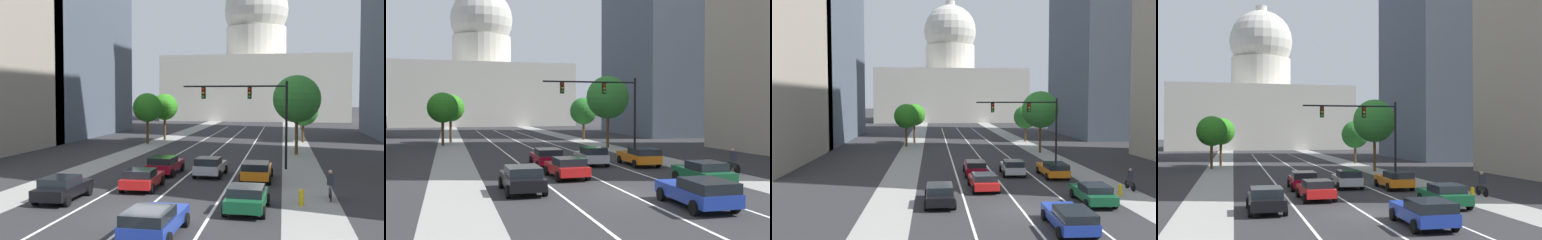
% 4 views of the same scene
% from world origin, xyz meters
% --- Properties ---
extents(ground_plane, '(400.00, 400.00, 0.00)m').
position_xyz_m(ground_plane, '(0.00, 40.00, 0.00)').
color(ground_plane, '#2B2B2D').
extents(sidewalk_left, '(3.14, 130.00, 0.01)m').
position_xyz_m(sidewalk_left, '(-8.52, 35.00, 0.01)').
color(sidewalk_left, gray).
rests_on(sidewalk_left, ground).
extents(sidewalk_right, '(3.14, 130.00, 0.01)m').
position_xyz_m(sidewalk_right, '(8.52, 35.00, 0.01)').
color(sidewalk_right, gray).
rests_on(sidewalk_right, ground).
extents(lane_stripe_left, '(0.16, 90.00, 0.01)m').
position_xyz_m(lane_stripe_left, '(-3.48, 25.00, 0.01)').
color(lane_stripe_left, white).
rests_on(lane_stripe_left, ground).
extents(lane_stripe_center, '(0.16, 90.00, 0.01)m').
position_xyz_m(lane_stripe_center, '(0.00, 25.00, 0.01)').
color(lane_stripe_center, white).
rests_on(lane_stripe_center, ground).
extents(lane_stripe_right, '(0.16, 90.00, 0.01)m').
position_xyz_m(lane_stripe_right, '(3.48, 25.00, 0.01)').
color(lane_stripe_right, white).
rests_on(lane_stripe_right, ground).
extents(capitol_building, '(43.65, 28.83, 37.09)m').
position_xyz_m(capitol_building, '(0.00, 101.43, 11.93)').
color(capitol_building, beige).
rests_on(capitol_building, ground).
extents(car_red, '(2.20, 4.25, 1.35)m').
position_xyz_m(car_red, '(-1.73, 5.99, 0.71)').
color(car_red, red).
rests_on(car_red, ground).
extents(car_black, '(2.07, 4.37, 1.40)m').
position_xyz_m(car_black, '(-5.22, 2.02, 0.74)').
color(car_black, black).
rests_on(car_black, ground).
extents(car_green, '(2.23, 4.46, 1.37)m').
position_xyz_m(car_green, '(5.21, 1.46, 0.72)').
color(car_green, '#14512D').
rests_on(car_green, ground).
extents(car_crimson, '(2.20, 4.61, 1.40)m').
position_xyz_m(car_crimson, '(-1.74, 11.96, 0.75)').
color(car_crimson, maroon).
rests_on(car_crimson, ground).
extents(car_silver, '(2.20, 4.11, 1.46)m').
position_xyz_m(car_silver, '(1.73, 11.74, 0.76)').
color(car_silver, '#B2B5BA').
rests_on(car_silver, ground).
extents(car_blue, '(2.21, 4.68, 1.35)m').
position_xyz_m(car_blue, '(1.73, -3.83, 0.73)').
color(car_blue, '#1E389E').
rests_on(car_blue, ground).
extents(car_orange, '(2.18, 4.76, 1.41)m').
position_xyz_m(car_orange, '(5.21, 10.46, 0.76)').
color(car_orange, orange).
rests_on(car_orange, ground).
extents(traffic_signal_mast, '(8.53, 0.39, 7.12)m').
position_xyz_m(traffic_signal_mast, '(4.62, 16.18, 5.19)').
color(traffic_signal_mast, black).
rests_on(traffic_signal_mast, ground).
extents(fire_hydrant, '(0.26, 0.35, 0.91)m').
position_xyz_m(fire_hydrant, '(8.00, 3.26, 0.46)').
color(fire_hydrant, yellow).
rests_on(fire_hydrant, ground).
extents(cyclist, '(0.37, 1.70, 1.72)m').
position_xyz_m(cyclist, '(9.66, 5.02, 0.85)').
color(cyclist, black).
rests_on(cyclist, ground).
extents(street_tree_far_right, '(4.79, 4.79, 8.03)m').
position_xyz_m(street_tree_far_right, '(8.33, 26.34, 5.62)').
color(street_tree_far_right, '#51381E').
rests_on(street_tree_far_right, ground).
extents(street_tree_near_left, '(3.57, 3.57, 6.28)m').
position_xyz_m(street_tree_near_left, '(-9.48, 34.08, 4.47)').
color(street_tree_near_left, '#51381E').
rests_on(street_tree_near_left, ground).
extents(street_tree_mid_left, '(3.51, 3.51, 6.22)m').
position_xyz_m(street_tree_mid_left, '(-8.54, 39.12, 4.44)').
color(street_tree_mid_left, '#51381E').
rests_on(street_tree_mid_left, ground).
extents(street_tree_near_right, '(3.80, 3.80, 5.92)m').
position_xyz_m(street_tree_near_right, '(9.48, 39.55, 4.01)').
color(street_tree_near_right, '#51381E').
rests_on(street_tree_near_right, ground).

